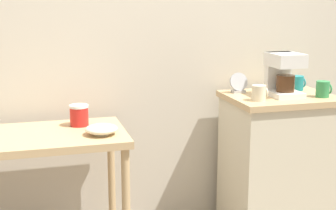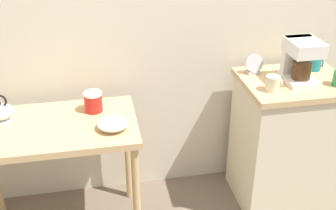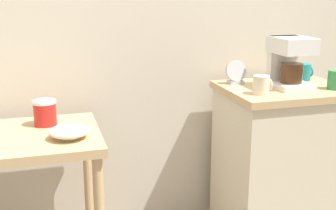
# 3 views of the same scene
# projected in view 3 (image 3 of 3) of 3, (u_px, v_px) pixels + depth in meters

# --- Properties ---
(kitchen_counter) EXTENTS (0.64, 0.52, 0.89)m
(kitchen_counter) POSITION_uv_depth(u_px,v_px,m) (280.00, 165.00, 2.40)
(kitchen_counter) COLOR beige
(kitchen_counter) RESTS_ON ground_plane
(bowl_stoneware) EXTENTS (0.17, 0.17, 0.06)m
(bowl_stoneware) POSITION_uv_depth(u_px,v_px,m) (69.00, 131.00, 1.86)
(bowl_stoneware) COLOR beige
(bowl_stoneware) RESTS_ON wooden_table
(canister_enamel) EXTENTS (0.11, 0.11, 0.12)m
(canister_enamel) POSITION_uv_depth(u_px,v_px,m) (45.00, 113.00, 2.03)
(canister_enamel) COLOR red
(canister_enamel) RESTS_ON wooden_table
(coffee_maker) EXTENTS (0.18, 0.22, 0.26)m
(coffee_maker) POSITION_uv_depth(u_px,v_px,m) (289.00, 60.00, 2.24)
(coffee_maker) COLOR white
(coffee_maker) RESTS_ON kitchen_counter
(mug_small_cream) EXTENTS (0.09, 0.08, 0.09)m
(mug_small_cream) POSITION_uv_depth(u_px,v_px,m) (262.00, 85.00, 2.12)
(mug_small_cream) COLOR beige
(mug_small_cream) RESTS_ON kitchen_counter
(mug_tall_green) EXTENTS (0.09, 0.08, 0.10)m
(mug_tall_green) POSITION_uv_depth(u_px,v_px,m) (336.00, 80.00, 2.22)
(mug_tall_green) COLOR #338C4C
(mug_tall_green) RESTS_ON kitchen_counter
(mug_dark_teal) EXTENTS (0.09, 0.09, 0.09)m
(mug_dark_teal) POSITION_uv_depth(u_px,v_px,m) (303.00, 72.00, 2.44)
(mug_dark_teal) COLOR teal
(mug_dark_teal) RESTS_ON kitchen_counter
(table_clock) EXTENTS (0.11, 0.06, 0.13)m
(table_clock) POSITION_uv_depth(u_px,v_px,m) (236.00, 73.00, 2.34)
(table_clock) COLOR #B2B5BA
(table_clock) RESTS_ON kitchen_counter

